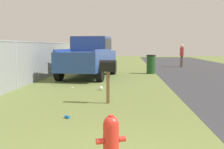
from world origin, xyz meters
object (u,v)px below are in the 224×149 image
(trash_bin, at_px, (151,64))
(pedestrian, at_px, (182,54))
(fire_hydrant, at_px, (111,141))
(pickup_truck, at_px, (90,56))
(mailbox, at_px, (108,69))

(trash_bin, distance_m, pedestrian, 5.77)
(fire_hydrant, relative_size, pedestrian, 0.40)
(pickup_truck, distance_m, pedestrian, 9.18)
(pickup_truck, xyz_separation_m, trash_bin, (1.84, -3.31, -0.55))
(pickup_truck, bearing_deg, pedestrian, -34.01)
(fire_hydrant, distance_m, trash_bin, 12.40)
(fire_hydrant, xyz_separation_m, mailbox, (3.99, 0.34, 0.63))
(pedestrian, bearing_deg, pickup_truck, 82.94)
(mailbox, relative_size, trash_bin, 1.12)
(mailbox, distance_m, trash_bin, 8.54)
(fire_hydrant, relative_size, trash_bin, 0.64)
(mailbox, height_order, trash_bin, mailbox)
(fire_hydrant, bearing_deg, pedestrian, -35.35)
(pickup_truck, height_order, pedestrian, pickup_truck)
(fire_hydrant, bearing_deg, trash_bin, -28.69)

